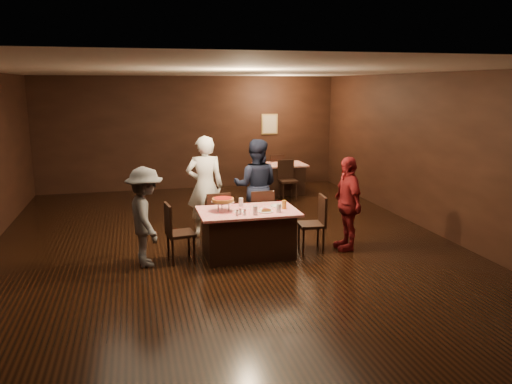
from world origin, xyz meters
TOP-DOWN VIEW (x-y plane):
  - room at (0.00, 0.01)m, footprint 10.00×10.04m
  - main_table at (0.26, -0.78)m, footprint 1.60×1.00m
  - back_table at (2.16, 3.77)m, footprint 1.30×0.90m
  - chair_far_left at (-0.14, -0.03)m, footprint 0.45×0.45m
  - chair_far_right at (0.66, -0.03)m, footprint 0.43×0.43m
  - chair_end_left at (-0.84, -0.78)m, footprint 0.47×0.47m
  - chair_end_right at (1.36, -0.78)m, footprint 0.46×0.46m
  - chair_back_near at (2.16, 3.07)m, footprint 0.43×0.43m
  - chair_back_far at (2.16, 4.37)m, footprint 0.51×0.51m
  - diner_white_jacket at (-0.25, 0.51)m, footprint 0.71×0.50m
  - diner_navy_hoodie at (0.72, 0.53)m, footprint 1.04×0.92m
  - diner_grey_knit at (-1.37, -0.84)m, footprint 0.73×1.08m
  - diner_red_shirt at (1.98, -0.85)m, footprint 0.42×0.95m
  - pizza_stand at (-0.14, -0.73)m, footprint 0.38×0.38m
  - plate_with_slice at (0.51, -0.96)m, footprint 0.25×0.25m
  - plate_empty at (0.81, -0.63)m, footprint 0.25×0.25m
  - glass_front_left at (0.31, -1.08)m, footprint 0.08×0.08m
  - glass_front_right at (0.71, -1.03)m, footprint 0.08×0.08m
  - glass_amber at (0.86, -0.83)m, footprint 0.08×0.08m
  - glass_back at (0.21, -0.48)m, footprint 0.08×0.08m
  - condiments at (0.08, -1.07)m, footprint 0.17×0.10m
  - napkin_center at (0.56, -0.78)m, footprint 0.19×0.19m
  - napkin_left at (0.11, -0.83)m, footprint 0.21×0.21m

SIDE VIEW (x-z plane):
  - main_table at x=0.26m, z-range 0.00..0.77m
  - back_table at x=2.16m, z-range 0.00..0.77m
  - chair_far_left at x=-0.14m, z-range 0.00..0.95m
  - chair_far_right at x=0.66m, z-range 0.00..0.95m
  - chair_end_left at x=-0.84m, z-range 0.00..0.95m
  - chair_end_right at x=1.36m, z-range 0.00..0.95m
  - chair_back_near at x=2.16m, z-range 0.00..0.95m
  - chair_back_far at x=2.16m, z-range 0.00..0.95m
  - napkin_center at x=0.56m, z-range 0.77..0.78m
  - napkin_left at x=0.11m, z-range 0.77..0.78m
  - diner_grey_knit at x=-1.37m, z-range 0.00..1.55m
  - plate_empty at x=0.81m, z-range 0.77..0.78m
  - plate_with_slice at x=0.51m, z-range 0.76..0.83m
  - diner_red_shirt at x=1.98m, z-range 0.00..1.60m
  - condiments at x=0.08m, z-range 0.77..0.87m
  - glass_front_left at x=0.31m, z-range 0.77..0.91m
  - glass_front_right at x=0.71m, z-range 0.77..0.91m
  - glass_amber at x=0.86m, z-range 0.77..0.91m
  - glass_back at x=0.21m, z-range 0.77..0.91m
  - diner_navy_hoodie at x=0.72m, z-range 0.00..1.78m
  - diner_white_jacket at x=-0.25m, z-range 0.00..1.87m
  - pizza_stand at x=-0.14m, z-range 0.84..1.06m
  - room at x=0.00m, z-range 0.63..3.65m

